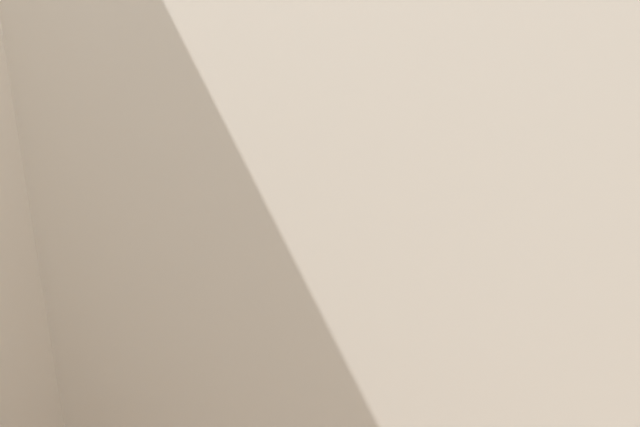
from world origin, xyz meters
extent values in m
plane|color=brown|center=(0.00, 0.00, 0.00)|extent=(6.00, 6.00, 0.00)
cube|color=silver|center=(0.00, 0.36, 1.30)|extent=(6.00, 0.05, 2.60)
cube|color=silver|center=(0.27, 0.32, 1.32)|extent=(0.90, 0.01, 0.80)
cube|color=beige|center=(-0.91, 0.00, 1.30)|extent=(0.05, 6.00, 2.60)
cube|color=#4C2819|center=(0.00, 0.00, 0.76)|extent=(1.36, 0.62, 0.03)
cube|color=#4C2819|center=(0.67, 0.00, 0.37)|extent=(0.02, 0.57, 0.74)
cube|color=#442416|center=(0.45, -0.03, 0.37)|extent=(0.41, 0.53, 0.71)
cube|color=#B22D33|center=(0.04, 0.06, 0.79)|extent=(0.18, 0.19, 0.02)
cube|color=black|center=(0.04, 0.07, 0.81)|extent=(0.17, 0.15, 0.04)
cube|color=#8C338C|center=(0.04, 0.07, 0.85)|extent=(0.22, 0.16, 0.03)
cube|color=#B22D33|center=(0.05, 0.07, 0.88)|extent=(0.23, 0.14, 0.02)
cube|color=#8C338C|center=(0.04, 0.06, 0.91)|extent=(0.18, 0.18, 0.03)
cube|color=#B22D33|center=(0.05, 0.05, 0.94)|extent=(0.18, 0.15, 0.04)
cube|color=white|center=(0.06, 0.05, 0.98)|extent=(0.19, 0.16, 0.04)
cube|color=black|center=(0.04, 0.07, 1.01)|extent=(0.19, 0.18, 0.02)
cube|color=#8C338C|center=(0.05, 0.07, 1.05)|extent=(0.22, 0.14, 0.04)
cube|color=#2672B2|center=(-0.10, -0.11, 0.80)|extent=(0.16, 0.16, 0.04)
cube|color=beige|center=(-0.11, -0.09, 0.83)|extent=(0.25, 0.19, 0.02)
cube|color=beige|center=(-0.11, -0.11, 0.84)|extent=(0.23, 0.19, 0.02)
cube|color=#8C338C|center=(-0.12, -0.11, 0.87)|extent=(0.19, 0.14, 0.04)
cube|color=teal|center=(-0.12, -0.10, 0.91)|extent=(0.21, 0.14, 0.02)
cube|color=gray|center=(0.43, 0.09, 0.80)|extent=(0.22, 0.18, 0.04)
cube|color=#8C338C|center=(0.45, 0.09, 0.83)|extent=(0.17, 0.17, 0.02)
cube|color=white|center=(0.44, 0.10, 0.85)|extent=(0.23, 0.17, 0.02)
cube|color=black|center=(0.44, 0.08, 0.88)|extent=(0.22, 0.14, 0.03)
cube|color=#B7BABF|center=(0.04, 0.06, 1.07)|extent=(0.31, 0.21, 0.01)
cube|color=#B7BABF|center=(0.04, 0.21, 1.18)|extent=(0.31, 0.08, 0.20)
cube|color=#59A5E5|center=(0.04, 0.20, 1.18)|extent=(0.28, 0.07, 0.17)
cube|color=black|center=(-0.11, -0.10, 0.93)|extent=(0.42, 0.16, 0.02)
ellipsoid|color=#A5A8AD|center=(0.31, -0.02, 0.79)|extent=(0.06, 0.10, 0.04)
cylinder|color=#B23F33|center=(-0.52, 0.10, 0.82)|extent=(0.08, 0.08, 0.09)
torus|color=#B23F33|center=(-0.47, 0.10, 0.82)|extent=(0.05, 0.01, 0.05)
cylinder|color=black|center=(0.51, -0.07, 0.87)|extent=(0.06, 0.06, 0.19)
cube|color=black|center=(0.13, -0.17, 0.78)|extent=(0.08, 0.14, 0.01)
camera|label=1|loc=(-1.77, -1.39, 1.73)|focal=36.86mm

